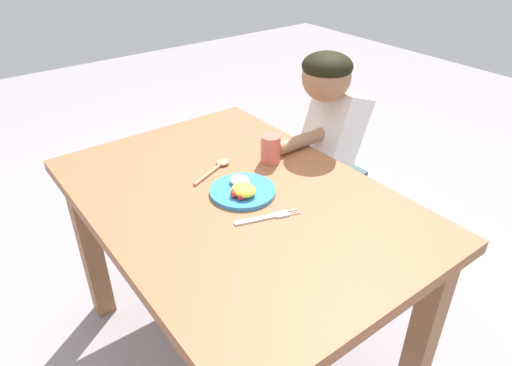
% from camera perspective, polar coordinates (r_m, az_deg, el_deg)
% --- Properties ---
extents(ground_plane, '(8.00, 8.00, 0.00)m').
position_cam_1_polar(ground_plane, '(1.90, -1.95, -19.95)').
color(ground_plane, gray).
extents(dining_table, '(1.18, 0.82, 0.72)m').
position_cam_1_polar(dining_table, '(1.48, -2.37, -5.37)').
color(dining_table, '#965C39').
rests_on(dining_table, ground_plane).
extents(plate, '(0.20, 0.20, 0.05)m').
position_cam_1_polar(plate, '(1.41, -1.64, -0.89)').
color(plate, '#3281C3').
rests_on(plate, dining_table).
extents(fork, '(0.08, 0.19, 0.01)m').
position_cam_1_polar(fork, '(1.31, 1.30, -4.31)').
color(fork, silver).
rests_on(fork, dining_table).
extents(spoon, '(0.10, 0.18, 0.02)m').
position_cam_1_polar(spoon, '(1.56, -4.75, 2.11)').
color(spoon, tan).
rests_on(spoon, dining_table).
extents(drinking_cup, '(0.07, 0.07, 0.10)m').
position_cam_1_polar(drinking_cup, '(1.57, 1.82, 4.25)').
color(drinking_cup, '#DC6453').
rests_on(drinking_cup, dining_table).
extents(person, '(0.19, 0.40, 1.05)m').
position_cam_1_polar(person, '(1.87, 9.23, 1.95)').
color(person, '#3A545A').
rests_on(person, ground_plane).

